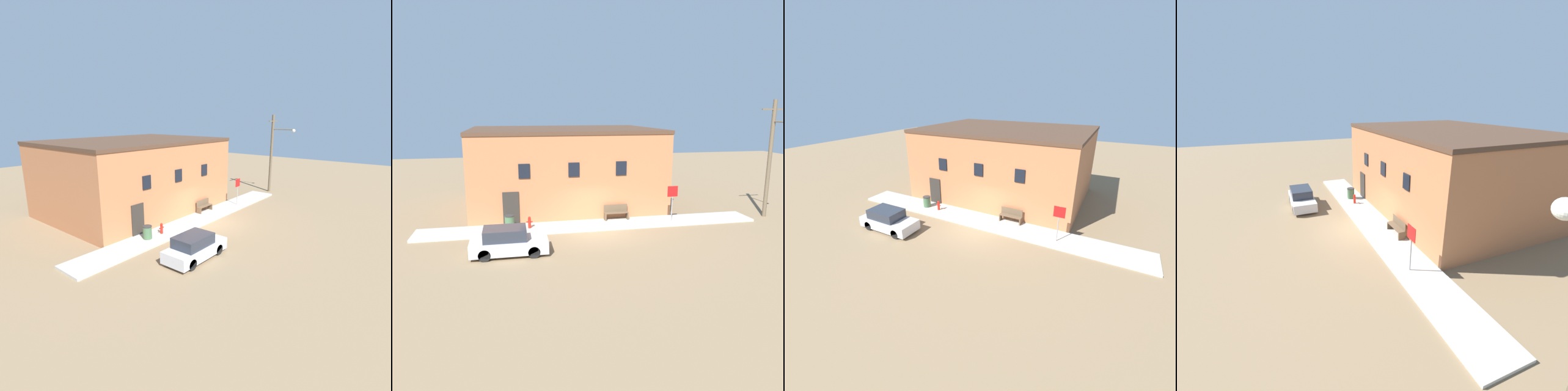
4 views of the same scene
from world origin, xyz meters
The scene contains 9 objects.
ground_plane centered at (0.00, 0.00, 0.00)m, with size 80.00×80.00×0.00m, color #846B4C.
sidewalk centered at (0.00, 1.07, 0.07)m, with size 21.21×2.13×0.15m.
brick_building centered at (-0.98, 7.05, 2.93)m, with size 13.37×9.96×5.85m.
fire_hydrant centered at (-3.91, 1.04, 0.51)m, with size 0.38×0.18×0.72m.
stop_sign centered at (5.14, 0.75, 1.76)m, with size 0.68×0.06×2.29m.
bench centered at (1.74, 1.82, 0.62)m, with size 1.57×0.44×0.96m.
trash_bin centered at (-5.09, 1.11, 0.57)m, with size 0.59×0.59×0.84m.
utility_pole centered at (12.07, 0.86, 4.22)m, with size 1.80×2.46×7.82m.
parked_car centered at (-5.17, -2.77, 0.67)m, with size 3.84×1.65×1.41m.
Camera 1 is at (-17.22, -12.47, 7.58)m, focal length 28.00 mm.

